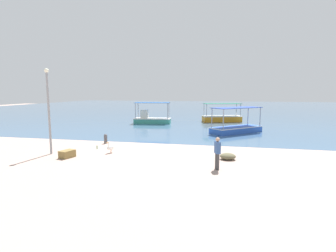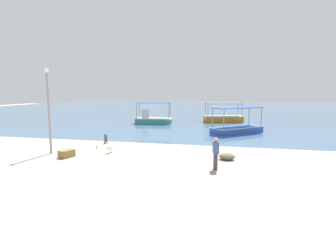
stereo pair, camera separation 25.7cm
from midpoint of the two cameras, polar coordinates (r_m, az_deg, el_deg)
The scene contains 12 objects.
ground at distance 17.79m, azimuth -5.68°, elevation -5.60°, with size 120.00×120.00×0.00m, color tan.
harbor_water at distance 64.79m, azimuth 7.76°, elevation 3.90°, with size 110.00×90.00×0.00m, color #406080.
fishing_boat_near_left at distance 33.41m, azimuth -3.16°, elevation 1.65°, with size 4.74×2.30×2.65m.
fishing_boat_center at distance 26.55m, azimuth 15.06°, elevation -0.39°, with size 5.26×5.03×2.49m.
fishing_boat_near_right at distance 35.86m, azimuth 12.13°, elevation 1.79°, with size 5.40×3.26×2.45m.
pelican at distance 17.72m, azimuth -12.10°, elevation -4.54°, with size 0.50×0.76×0.80m.
lamp_post at distance 18.38m, azimuth -24.21°, elevation 3.93°, with size 0.28×0.28×5.46m.
mooring_bollard at distance 21.04m, azimuth -13.06°, elevation -2.60°, with size 0.27×0.27×0.75m.
fisherman_standing at distance 13.80m, azimuth 10.87°, elevation -5.68°, with size 0.35×0.45×1.69m.
net_pile at distance 16.07m, azimuth 13.14°, elevation -6.49°, with size 0.94×0.80×0.38m, color brown.
cargo_crate at distance 17.33m, azimuth -20.79°, elevation -5.64°, with size 0.87×0.58×0.45m, color olive.
glass_bottle at distance 19.28m, azimuth -14.86°, elevation -4.46°, with size 0.07×0.07×0.27m.
Camera 2 is at (5.60, -16.41, 4.03)m, focal length 28.00 mm.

